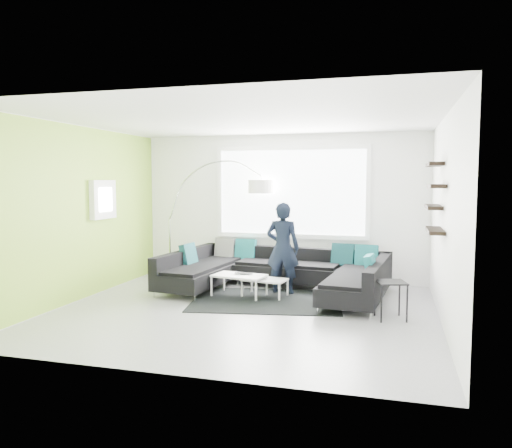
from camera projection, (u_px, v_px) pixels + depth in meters
The scene contains 9 objects.
ground at pixel (244, 311), 7.35m from camera, with size 5.50×5.50×0.00m, color gray.
room_shell at pixel (250, 188), 7.38m from camera, with size 5.54×5.04×2.82m.
sectional_sofa at pixel (275, 274), 8.48m from camera, with size 3.83×2.60×0.78m.
rug at pixel (266, 300), 7.99m from camera, with size 2.33×1.69×0.01m, color black.
coffee_table at pixel (252, 286), 8.28m from camera, with size 1.10×0.64×0.36m, color white.
arc_lamp at pixel (170, 219), 9.89m from camera, with size 2.14×0.60×2.31m, color silver, non-canonical shape.
side_table at pixel (391, 300), 6.91m from camera, with size 0.39×0.39×0.53m, color black.
person at pixel (283, 248), 8.46m from camera, with size 0.57×0.38×1.56m, color black.
laptop at pixel (243, 274), 8.28m from camera, with size 0.34×0.25×0.02m, color black.
Camera 1 is at (2.10, -6.90, 1.92)m, focal length 35.00 mm.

